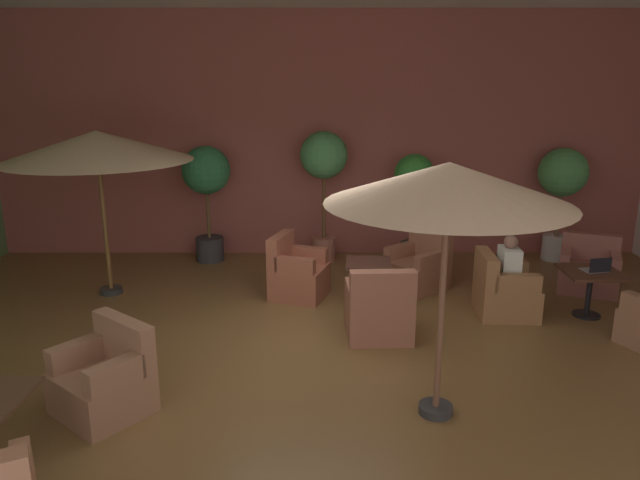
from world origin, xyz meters
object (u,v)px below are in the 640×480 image
Objects in this scene: armchair_mid_center_north at (105,380)px; cafe_table_front_right at (368,272)px; patio_umbrella_center_beige at (448,185)px; potted_tree_left_corner at (207,182)px; patio_umbrella_tall_red at (97,146)px; armchair_front_left_north at (504,292)px; patron_blue_shirt at (509,263)px; cafe_table_front_left at (591,280)px; armchair_front_right_east at (297,274)px; armchair_front_right_north at (419,267)px; armchair_front_right_south at (379,311)px; potted_tree_right_corner at (324,167)px; potted_tree_mid_left at (414,187)px; iced_drink_cup at (596,267)px; potted_tree_mid_right at (562,183)px; open_laptop at (597,268)px; armchair_front_left_south at (589,270)px.

cafe_table_front_right is at bearing 45.53° from armchair_mid_center_north.
patio_umbrella_center_beige is 1.20× the size of potted_tree_left_corner.
cafe_table_front_right is at bearing -6.99° from patio_umbrella_tall_red.
patron_blue_shirt is (0.04, -0.00, 0.39)m from armchair_front_left_north.
cafe_table_front_left is at bearing -2.27° from patron_blue_shirt.
armchair_front_right_north is at bearing 11.27° from armchair_front_right_east.
patio_umbrella_center_beige reaches higher than armchair_front_right_south.
armchair_mid_center_north is 5.37m from potted_tree_right_corner.
potted_tree_mid_left is (0.07, 1.21, 0.99)m from armchair_front_right_north.
patio_umbrella_tall_red is 1.32× the size of potted_tree_left_corner.
armchair_front_right_east reaches higher than iced_drink_cup.
potted_tree_left_corner is 5.96m from potted_tree_mid_right.
potted_tree_left_corner is 6.04m from iced_drink_cup.
iced_drink_cup is at bearing 13.00° from armchair_front_right_south.
armchair_front_right_east is at bearing 169.54° from cafe_table_front_left.
patio_umbrella_center_beige is at bearing -119.66° from patron_blue_shirt.
potted_tree_left_corner is 17.89× the size of iced_drink_cup.
potted_tree_mid_left is (0.83, 2.94, 0.98)m from armchair_front_right_south.
armchair_front_right_east is 4.00m from iced_drink_cup.
armchair_front_right_east is 4.01m from open_laptop.
patio_umbrella_tall_red reaches higher than armchair_mid_center_north.
armchair_mid_center_north is 1.60× the size of patron_blue_shirt.
armchair_front_left_north is at bearing -68.39° from potted_tree_mid_left.
armchair_front_left_north is 1.41m from armchair_front_right_north.
armchair_front_right_south reaches higher than open_laptop.
armchair_front_right_north reaches higher than armchair_mid_center_north.
armchair_front_left_south is 6.87m from armchair_mid_center_north.
patio_umbrella_tall_red reaches higher than armchair_front_right_east.
armchair_front_right_south reaches higher than armchair_front_left_north.
potted_tree_left_corner is (-3.36, 1.39, 1.04)m from armchair_front_right_north.
armchair_front_left_south is 0.47× the size of potted_tree_right_corner.
potted_tree_left_corner is (-5.43, 2.46, 0.87)m from cafe_table_front_left.
potted_tree_right_corner is (-1.48, 0.16, 0.31)m from potted_tree_mid_left.
armchair_mid_center_north is 6.07m from open_laptop.
cafe_table_front_right is 5.99× the size of iced_drink_cup.
armchair_front_left_south is 1.14× the size of armchair_front_right_south.
potted_tree_mid_left is 0.96× the size of potted_tree_mid_right.
armchair_front_right_north is 2.40m from iced_drink_cup.
open_laptop is (1.16, -0.07, 0.35)m from armchair_front_left_north.
open_laptop is (2.88, 0.63, 0.34)m from armchair_front_right_south.
potted_tree_mid_left is at bearing 131.98° from iced_drink_cup.
open_laptop is at bearing 22.35° from armchair_mid_center_north.
cafe_table_front_right is at bearing -39.00° from potted_tree_left_corner.
potted_tree_right_corner reaches higher than armchair_front_right_east.
patio_umbrella_tall_red is at bearing 172.47° from open_laptop.
patio_umbrella_tall_red is at bearing 171.62° from armchair_front_left_north.
armchair_front_left_north is at bearing 176.54° from open_laptop.
potted_tree_left_corner is 5.03m from patron_blue_shirt.
armchair_mid_center_north reaches higher than armchair_front_left_north.
armchair_front_right_east is 0.47× the size of potted_tree_mid_right.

